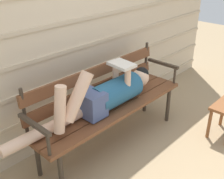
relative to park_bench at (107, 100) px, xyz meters
The scene contains 4 objects.
ground_plane 0.54m from the park_bench, 90.00° to the right, with size 12.00×12.00×0.00m, color tan.
house_siding 0.86m from the park_bench, 90.00° to the left, with size 5.19×0.08×2.53m.
park_bench is the anchor object (origin of this frame).
reclining_person 0.16m from the park_bench, 140.49° to the right, with size 1.71×0.26×0.52m.
Camera 1 is at (-1.79, -1.59, 1.89)m, focal length 45.00 mm.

